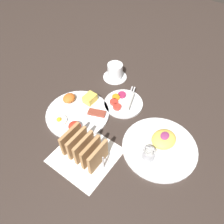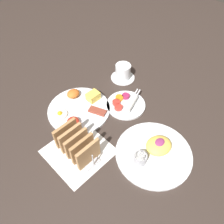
{
  "view_description": "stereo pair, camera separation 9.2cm",
  "coord_description": "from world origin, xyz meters",
  "px_view_note": "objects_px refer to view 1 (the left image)",
  "views": [
    {
      "loc": [
        -0.42,
        -0.32,
        0.73
      ],
      "look_at": [
        0.07,
        0.04,
        0.03
      ],
      "focal_mm": 35.0,
      "sensor_mm": 36.0,
      "label": 1
    },
    {
      "loc": [
        -0.36,
        -0.39,
        0.73
      ],
      "look_at": [
        0.07,
        0.04,
        0.03
      ],
      "focal_mm": 35.0,
      "sensor_mm": 36.0,
      "label": 2
    }
  ],
  "objects_px": {
    "plate_foreground": "(160,146)",
    "toast_rack": "(84,148)",
    "coffee_cup": "(115,72)",
    "plate_condiments": "(124,102)",
    "plate_breakfast": "(77,112)"
  },
  "relations": [
    {
      "from": "coffee_cup",
      "to": "plate_breakfast",
      "type": "bearing_deg",
      "value": -178.17
    },
    {
      "from": "plate_breakfast",
      "to": "coffee_cup",
      "type": "relative_size",
      "value": 2.29
    },
    {
      "from": "plate_breakfast",
      "to": "coffee_cup",
      "type": "distance_m",
      "value": 0.3
    },
    {
      "from": "plate_condiments",
      "to": "plate_foreground",
      "type": "distance_m",
      "value": 0.26
    },
    {
      "from": "plate_breakfast",
      "to": "plate_foreground",
      "type": "distance_m",
      "value": 0.38
    },
    {
      "from": "plate_foreground",
      "to": "coffee_cup",
      "type": "height_order",
      "value": "coffee_cup"
    },
    {
      "from": "coffee_cup",
      "to": "toast_rack",
      "type": "bearing_deg",
      "value": -158.28
    },
    {
      "from": "plate_foreground",
      "to": "toast_rack",
      "type": "height_order",
      "value": "toast_rack"
    },
    {
      "from": "plate_foreground",
      "to": "toast_rack",
      "type": "xyz_separation_m",
      "value": [
        -0.19,
        0.21,
        0.04
      ]
    },
    {
      "from": "plate_condiments",
      "to": "plate_foreground",
      "type": "relative_size",
      "value": 0.66
    },
    {
      "from": "plate_foreground",
      "to": "plate_breakfast",
      "type": "bearing_deg",
      "value": 98.41
    },
    {
      "from": "coffee_cup",
      "to": "plate_foreground",
      "type": "bearing_deg",
      "value": -122.15
    },
    {
      "from": "plate_condiments",
      "to": "coffee_cup",
      "type": "height_order",
      "value": "coffee_cup"
    },
    {
      "from": "plate_breakfast",
      "to": "toast_rack",
      "type": "bearing_deg",
      "value": -130.41
    },
    {
      "from": "plate_condiments",
      "to": "coffee_cup",
      "type": "bearing_deg",
      "value": 47.17
    }
  ]
}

